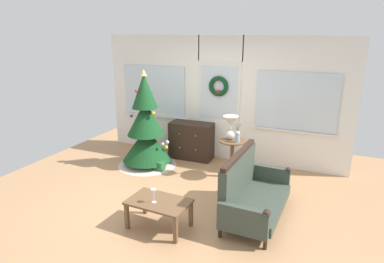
% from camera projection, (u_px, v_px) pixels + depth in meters
% --- Properties ---
extents(ground_plane, '(6.76, 6.76, 0.00)m').
position_uv_depth(ground_plane, '(176.00, 199.00, 5.41)').
color(ground_plane, '#AD7F56').
extents(back_wall_with_door, '(5.20, 0.19, 2.55)m').
position_uv_depth(back_wall_with_door, '(220.00, 99.00, 6.87)').
color(back_wall_with_door, white).
rests_on(back_wall_with_door, ground).
extents(christmas_tree, '(1.18, 1.18, 1.93)m').
position_uv_depth(christmas_tree, '(146.00, 132.00, 6.61)').
color(christmas_tree, '#4C331E').
rests_on(christmas_tree, ground).
extents(dresser_cabinet, '(0.91, 0.46, 0.78)m').
position_uv_depth(dresser_cabinet, '(191.00, 141.00, 7.06)').
color(dresser_cabinet, black).
rests_on(dresser_cabinet, ground).
extents(settee_sofa, '(0.76, 1.55, 0.96)m').
position_uv_depth(settee_sofa, '(250.00, 192.00, 4.83)').
color(settee_sofa, black).
rests_on(settee_sofa, ground).
extents(side_table, '(0.50, 0.48, 0.71)m').
position_uv_depth(side_table, '(232.00, 151.00, 6.10)').
color(side_table, brown).
rests_on(side_table, ground).
extents(table_lamp, '(0.28, 0.28, 0.44)m').
position_uv_depth(table_lamp, '(231.00, 124.00, 6.02)').
color(table_lamp, silver).
rests_on(table_lamp, side_table).
extents(flower_vase, '(0.11, 0.10, 0.35)m').
position_uv_depth(flower_vase, '(237.00, 136.00, 5.92)').
color(flower_vase, '#99ADBC').
rests_on(flower_vase, side_table).
extents(coffee_table, '(0.86, 0.56, 0.40)m').
position_uv_depth(coffee_table, '(159.00, 205.00, 4.54)').
color(coffee_table, brown).
rests_on(coffee_table, ground).
extents(wine_glass, '(0.08, 0.08, 0.20)m').
position_uv_depth(wine_glass, '(154.00, 193.00, 4.44)').
color(wine_glass, silver).
rests_on(wine_glass, coffee_table).
extents(gift_box, '(0.19, 0.17, 0.19)m').
position_uv_depth(gift_box, '(159.00, 166.00, 6.49)').
color(gift_box, '#266633').
rests_on(gift_box, ground).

